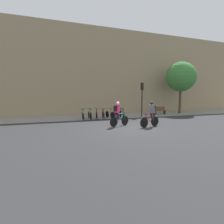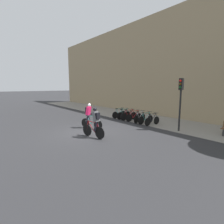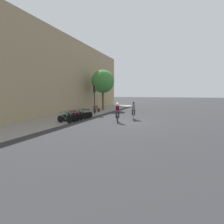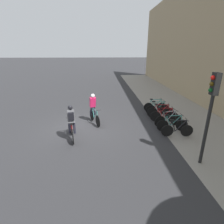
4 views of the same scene
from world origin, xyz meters
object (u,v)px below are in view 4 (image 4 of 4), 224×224
(parked_bike_3, at_px, (164,116))
(parked_bike_5, at_px, (172,124))
(cyclist_grey, at_px, (71,122))
(parked_bike_2, at_px, (161,112))
(cyclist_pink, at_px, (93,108))
(traffic_light_pole, at_px, (211,104))
(parked_bike_1, at_px, (158,109))
(parked_bike_4, at_px, (168,120))
(parked_bike_0, at_px, (155,106))
(parked_bike_6, at_px, (177,130))

(parked_bike_3, relative_size, parked_bike_5, 0.98)
(cyclist_grey, height_order, parked_bike_2, cyclist_grey)
(cyclist_pink, bearing_deg, cyclist_grey, -23.21)
(cyclist_grey, xyz_separation_m, parked_bike_2, (-2.68, 5.26, -0.54))
(parked_bike_3, bearing_deg, parked_bike_5, -0.02)
(parked_bike_3, height_order, traffic_light_pole, traffic_light_pole)
(parked_bike_1, relative_size, parked_bike_4, 0.99)
(parked_bike_0, bearing_deg, traffic_light_pole, 0.17)
(cyclist_pink, height_order, cyclist_grey, cyclist_grey)
(cyclist_grey, xyz_separation_m, parked_bike_4, (-1.38, 5.26, -0.55))
(parked_bike_3, bearing_deg, parked_bike_1, 179.95)
(cyclist_pink, distance_m, parked_bike_4, 4.42)
(parked_bike_0, xyz_separation_m, traffic_light_pole, (6.12, 0.02, 2.04))
(parked_bike_2, xyz_separation_m, parked_bike_4, (1.30, 0.00, -0.01))
(parked_bike_4, bearing_deg, parked_bike_2, -180.00)
(parked_bike_3, bearing_deg, cyclist_grey, -68.87)
(parked_bike_2, relative_size, parked_bike_5, 1.00)
(parked_bike_6, bearing_deg, parked_bike_0, 179.99)
(cyclist_pink, height_order, parked_bike_6, cyclist_pink)
(parked_bike_1, distance_m, parked_bike_3, 1.30)
(parked_bike_1, xyz_separation_m, parked_bike_3, (1.30, -0.00, -0.01))
(parked_bike_3, xyz_separation_m, parked_bike_4, (0.65, 0.00, 0.00))
(parked_bike_4, bearing_deg, parked_bike_5, -0.07)
(parked_bike_5, bearing_deg, parked_bike_1, 179.97)
(parked_bike_4, relative_size, traffic_light_pole, 0.48)
(cyclist_grey, relative_size, parked_bike_6, 1.11)
(parked_bike_1, bearing_deg, parked_bike_5, -0.03)
(parked_bike_2, bearing_deg, parked_bike_1, 179.93)
(cyclist_pink, bearing_deg, parked_bike_0, 112.36)
(parked_bike_1, relative_size, parked_bike_3, 0.98)
(parked_bike_5, distance_m, traffic_light_pole, 3.52)
(parked_bike_3, bearing_deg, parked_bike_4, 0.03)
(parked_bike_2, bearing_deg, parked_bike_4, 0.00)
(parked_bike_1, bearing_deg, parked_bike_0, -179.98)
(cyclist_grey, height_order, parked_bike_3, cyclist_grey)
(cyclist_pink, distance_m, cyclist_grey, 2.40)
(cyclist_grey, bearing_deg, traffic_light_pole, 67.92)
(parked_bike_2, bearing_deg, traffic_light_pole, 0.22)
(parked_bike_1, distance_m, parked_bike_2, 0.65)
(parked_bike_5, bearing_deg, parked_bike_6, 0.03)
(parked_bike_4, distance_m, parked_bike_5, 0.65)
(cyclist_pink, distance_m, parked_bike_2, 4.37)
(cyclist_grey, distance_m, parked_bike_1, 6.25)
(parked_bike_1, bearing_deg, cyclist_pink, -75.38)
(parked_bike_0, xyz_separation_m, parked_bike_5, (3.25, -0.00, 0.00))
(parked_bike_3, distance_m, parked_bike_6, 1.95)
(parked_bike_0, xyz_separation_m, parked_bike_1, (0.65, 0.00, 0.01))
(parked_bike_2, bearing_deg, parked_bike_0, 179.98)
(parked_bike_1, bearing_deg, traffic_light_pole, 0.18)
(parked_bike_6, bearing_deg, parked_bike_2, 179.99)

